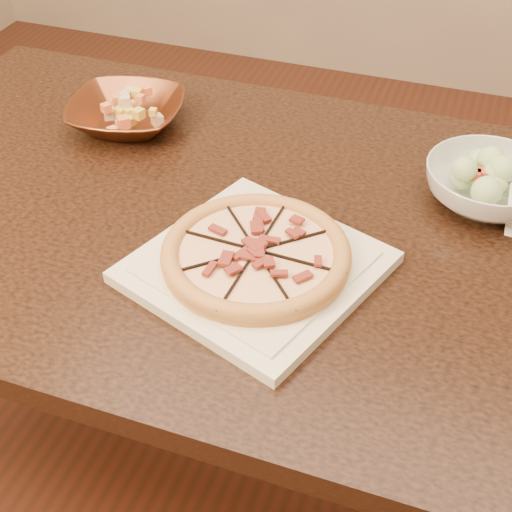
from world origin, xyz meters
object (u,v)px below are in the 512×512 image
at_px(dining_table, 216,259).
at_px(salad_bowl, 488,185).
at_px(plate, 256,266).
at_px(pizza, 256,254).
at_px(bronze_bowl, 127,114).

relative_size(dining_table, salad_bowl, 6.39).
relative_size(plate, salad_bowl, 1.91).
distance_m(dining_table, pizza, 0.23).
distance_m(plate, bronze_bowl, 0.48).
height_order(bronze_bowl, salad_bowl, salad_bowl).
relative_size(dining_table, bronze_bowl, 6.16).
bearing_deg(pizza, salad_bowl, 44.64).
height_order(dining_table, plate, plate).
xyz_separation_m(plate, pizza, (-0.00, 0.00, 0.02)).
bearing_deg(bronze_bowl, plate, -40.22).
relative_size(bronze_bowl, salad_bowl, 1.04).
height_order(dining_table, pizza, pizza).
height_order(pizza, bronze_bowl, bronze_bowl).
xyz_separation_m(pizza, salad_bowl, (0.29, 0.29, -0.00)).
bearing_deg(plate, pizza, 136.58).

